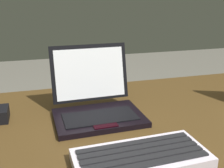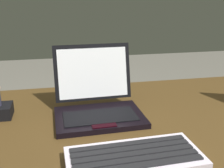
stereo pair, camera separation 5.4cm
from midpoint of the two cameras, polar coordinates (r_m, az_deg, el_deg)
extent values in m
cube|color=#4A3417|center=(0.84, 5.13, -8.27)|extent=(1.60, 0.71, 0.02)
cube|color=black|center=(0.83, -0.78, -7.02)|extent=(0.27, 0.19, 0.02)
cube|color=black|center=(0.81, -0.58, -6.83)|extent=(0.22, 0.11, 0.00)
cube|color=black|center=(0.76, 0.38, -8.67)|extent=(0.07, 0.03, 0.00)
cube|color=black|center=(0.89, -2.33, 2.48)|extent=(0.25, 0.06, 0.18)
cube|color=white|center=(0.89, -2.27, 2.32)|extent=(0.23, 0.05, 0.16)
cube|color=#4CF259|center=(0.89, -2.24, 1.28)|extent=(0.21, 0.01, 0.01)
cube|color=silver|center=(0.63, 7.25, -15.57)|extent=(0.31, 0.15, 0.03)
cube|color=black|center=(0.59, 8.86, -16.60)|extent=(0.28, 0.03, 0.00)
cube|color=black|center=(0.61, 8.06, -15.46)|extent=(0.28, 0.03, 0.00)
cube|color=black|center=(0.62, 7.31, -14.39)|extent=(0.28, 0.03, 0.00)
cube|color=black|center=(0.64, 6.61, -13.37)|extent=(0.28, 0.03, 0.00)
cube|color=black|center=(0.66, 5.96, -12.41)|extent=(0.28, 0.03, 0.00)
cube|color=black|center=(0.90, -20.96, -5.39)|extent=(0.07, 0.07, 0.04)
camera|label=1|loc=(0.03, -87.99, 0.67)|focal=43.57mm
camera|label=2|loc=(0.03, 92.01, -0.67)|focal=43.57mm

